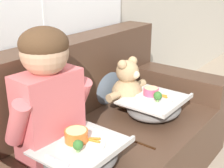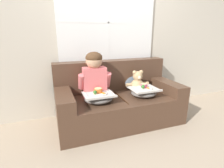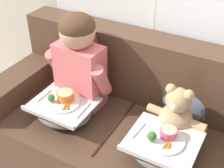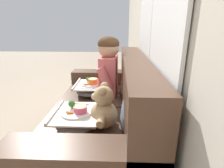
# 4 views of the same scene
# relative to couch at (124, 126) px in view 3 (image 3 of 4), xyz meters

# --- Properties ---
(ground_plane) EXTENTS (14.00, 14.00, 0.00)m
(ground_plane) POSITION_rel_couch_xyz_m (0.00, -0.07, -0.32)
(ground_plane) COLOR tan
(couch) EXTENTS (1.86, 0.91, 0.91)m
(couch) POSITION_rel_couch_xyz_m (0.00, 0.00, 0.00)
(couch) COLOR #4C3323
(couch) RESTS_ON ground_plane
(throw_pillow_behind_child) EXTENTS (0.35, 0.17, 0.36)m
(throw_pillow_behind_child) POSITION_rel_couch_xyz_m (-0.35, 0.20, 0.26)
(throw_pillow_behind_child) COLOR #C1B293
(throw_pillow_behind_child) RESTS_ON couch
(throw_pillow_behind_teddy) EXTENTS (0.36, 0.17, 0.38)m
(throw_pillow_behind_teddy) POSITION_rel_couch_xyz_m (0.35, 0.20, 0.26)
(throw_pillow_behind_teddy) COLOR slate
(throw_pillow_behind_teddy) RESTS_ON couch
(child_figure) EXTENTS (0.48, 0.24, 0.67)m
(child_figure) POSITION_rel_couch_xyz_m (-0.35, 0.01, 0.46)
(child_figure) COLOR #DB6666
(child_figure) RESTS_ON couch
(teddy_bear) EXTENTS (0.39, 0.27, 0.36)m
(teddy_bear) POSITION_rel_couch_xyz_m (0.35, 0.01, 0.24)
(teddy_bear) COLOR tan
(teddy_bear) RESTS_ON couch
(lap_tray_child) EXTENTS (0.41, 0.35, 0.19)m
(lap_tray_child) POSITION_rel_couch_xyz_m (-0.35, -0.21, 0.16)
(lap_tray_child) COLOR slate
(lap_tray_child) RESTS_ON child_figure
(lap_tray_teddy) EXTENTS (0.41, 0.36, 0.20)m
(lap_tray_teddy) POSITION_rel_couch_xyz_m (0.35, -0.21, 0.16)
(lap_tray_teddy) COLOR slate
(lap_tray_teddy) RESTS_ON teddy_bear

